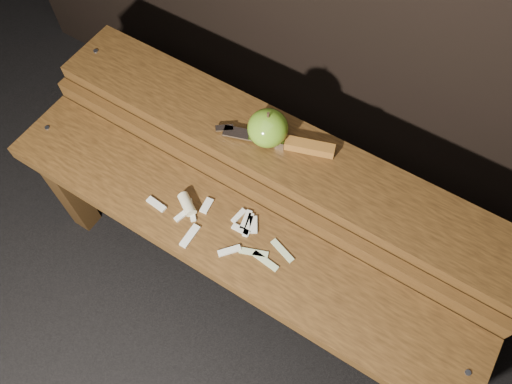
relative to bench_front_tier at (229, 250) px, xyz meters
The scene contains 6 objects.
ground 0.36m from the bench_front_tier, 90.00° to the left, with size 60.00×60.00×0.00m, color black.
bench_front_tier is the anchor object (origin of this frame).
bench_rear_tier 0.23m from the bench_front_tier, 90.00° to the left, with size 1.20×0.21×0.50m.
apple 0.30m from the bench_front_tier, 99.26° to the left, with size 0.09×0.09×0.10m.
knife 0.29m from the bench_front_tier, 84.25° to the left, with size 0.27×0.11×0.02m.
apple_scraps 0.10m from the bench_front_tier, 164.37° to the left, with size 0.37×0.16×0.03m.
Camera 1 is at (0.30, -0.42, 1.45)m, focal length 35.00 mm.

